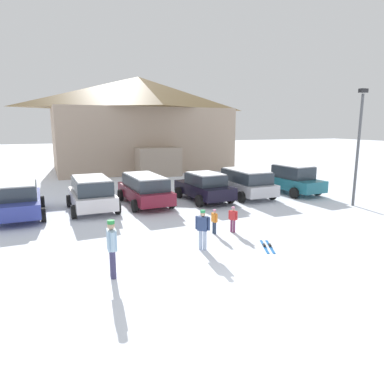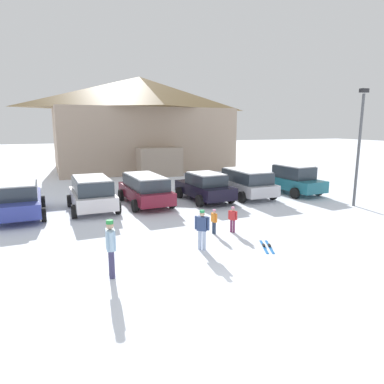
{
  "view_description": "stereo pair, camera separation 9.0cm",
  "coord_description": "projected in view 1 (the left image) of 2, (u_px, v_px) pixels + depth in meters",
  "views": [
    {
      "loc": [
        -4.27,
        -6.37,
        4.23
      ],
      "look_at": [
        1.31,
        7.52,
        1.29
      ],
      "focal_mm": 32.0,
      "sensor_mm": 36.0,
      "label": 1
    },
    {
      "loc": [
        -4.19,
        -6.41,
        4.23
      ],
      "look_at": [
        1.31,
        7.52,
        1.29
      ],
      "focal_mm": 32.0,
      "sensor_mm": 36.0,
      "label": 2
    }
  ],
  "objects": [
    {
      "name": "skier_adult_in_blue_parka",
      "position": [
        112.0,
        245.0,
        9.49
      ],
      "size": [
        0.25,
        0.62,
        1.67
      ],
      "color": "#38355A",
      "rests_on": "ground"
    },
    {
      "name": "ground",
      "position": [
        258.0,
        305.0,
        8.18
      ],
      "size": [
        160.0,
        160.0,
        0.0
      ],
      "primitive_type": "plane",
      "color": "white"
    },
    {
      "name": "skier_child_in_orange_jacket",
      "position": [
        214.0,
        220.0,
        13.43
      ],
      "size": [
        0.18,
        0.36,
        0.99
      ],
      "color": "#28364E",
      "rests_on": "ground"
    },
    {
      "name": "pair_of_skis",
      "position": [
        267.0,
        246.0,
        12.08
      ],
      "size": [
        0.78,
        1.34,
        0.08
      ],
      "color": "blue",
      "rests_on": "ground"
    },
    {
      "name": "skier_teen_in_navy_coat",
      "position": [
        203.0,
        227.0,
        11.67
      ],
      "size": [
        0.42,
        0.37,
        1.41
      ],
      "color": "#9FB0CE",
      "rests_on": "ground"
    },
    {
      "name": "parked_blue_hatchback",
      "position": [
        18.0,
        200.0,
        15.83
      ],
      "size": [
        2.38,
        4.6,
        1.65
      ],
      "color": "#323E9B",
      "rests_on": "ground"
    },
    {
      "name": "parked_maroon_van",
      "position": [
        145.0,
        188.0,
        18.39
      ],
      "size": [
        2.36,
        4.8,
        1.61
      ],
      "color": "maroon",
      "rests_on": "ground"
    },
    {
      "name": "parked_black_sedan",
      "position": [
        204.0,
        187.0,
        19.32
      ],
      "size": [
        2.46,
        4.25,
        1.61
      ],
      "color": "black",
      "rests_on": "ground"
    },
    {
      "name": "parked_white_suv",
      "position": [
        92.0,
        193.0,
        17.06
      ],
      "size": [
        2.36,
        4.09,
        1.69
      ],
      "color": "white",
      "rests_on": "ground"
    },
    {
      "name": "lamp_post",
      "position": [
        359.0,
        142.0,
        17.65
      ],
      "size": [
        0.44,
        0.24,
        6.03
      ],
      "color": "#515459",
      "rests_on": "ground"
    },
    {
      "name": "ski_lodge",
      "position": [
        140.0,
        123.0,
        33.23
      ],
      "size": [
        16.65,
        12.23,
        8.75
      ],
      "color": "tan",
      "rests_on": "ground"
    },
    {
      "name": "parked_silver_wagon",
      "position": [
        245.0,
        182.0,
        20.35
      ],
      "size": [
        2.3,
        4.3,
        1.65
      ],
      "color": "silver",
      "rests_on": "ground"
    },
    {
      "name": "skier_child_in_red_jacket",
      "position": [
        233.0,
        218.0,
        13.63
      ],
      "size": [
        0.27,
        0.32,
        1.05
      ],
      "color": "#723157",
      "rests_on": "ground"
    },
    {
      "name": "parked_teal_hatchback",
      "position": [
        291.0,
        179.0,
        21.51
      ],
      "size": [
        2.38,
        4.66,
        1.79
      ],
      "color": "#216B7C",
      "rests_on": "ground"
    }
  ]
}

